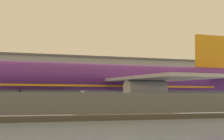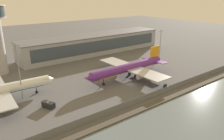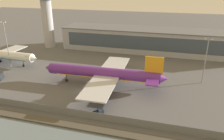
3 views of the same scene
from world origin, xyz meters
TOP-DOWN VIEW (x-y plane):
  - ground_plane at (0.00, 0.00)m, footprint 500.00×500.00m
  - shoreline_seawall at (0.00, -20.50)m, footprint 320.00×3.00m
  - perimeter_fence at (0.00, -16.00)m, footprint 280.00×0.10m
  - cargo_jet_purple at (5.65, 7.21)m, footprint 49.66×42.78m
  - baggage_tug at (9.86, -12.97)m, footprint 3.26×3.49m
  - terminal_building at (18.58, 59.75)m, footprint 106.31×19.94m

SIDE VIEW (x-z plane):
  - ground_plane at x=0.00m, z-range 0.00..0.00m
  - shoreline_seawall at x=0.00m, z-range 0.00..0.50m
  - baggage_tug at x=9.86m, z-range -0.09..1.71m
  - perimeter_fence at x=0.00m, z-range 0.00..2.59m
  - cargo_jet_purple at x=5.65m, z-range -1.61..11.98m
  - terminal_building at x=18.58m, z-range 0.01..13.25m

